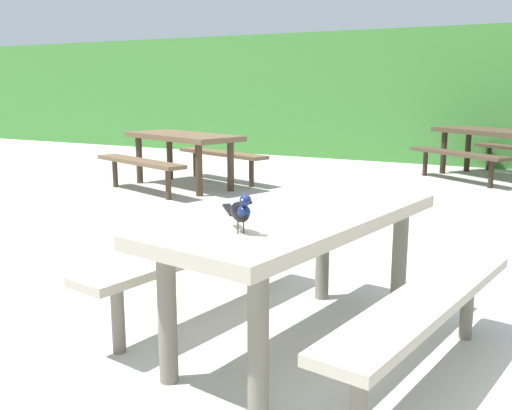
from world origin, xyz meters
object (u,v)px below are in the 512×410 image
Objects in this scene: picnic_table_foreground at (298,246)px; bird_grackle at (241,211)px; picnic_table_mid_right at (492,142)px; picnic_table_far_centre at (183,147)px.

picnic_table_foreground is 0.61m from bird_grackle.
bird_grackle reaches higher than picnic_table_foreground.
picnic_table_foreground is at bearing 85.36° from bird_grackle.
picnic_table_mid_right is at bearing 88.47° from picnic_table_foreground.
picnic_table_mid_right is (0.22, 7.31, -0.29)m from bird_grackle.
bird_grackle is 0.10× the size of picnic_table_mid_right.
bird_grackle is 5.63m from picnic_table_far_centre.
picnic_table_foreground is 0.83× the size of picnic_table_mid_right.
bird_grackle is at bearing -91.76° from picnic_table_mid_right.
picnic_table_mid_right is 4.65m from picnic_table_far_centre.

